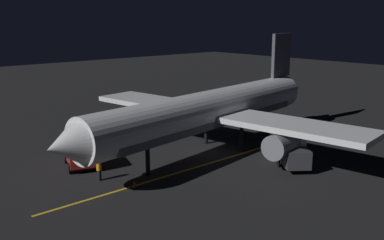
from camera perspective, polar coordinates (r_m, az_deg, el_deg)
ground_plane at (r=41.77m, az=2.05°, el=-4.40°), size 180.00×180.00×0.20m
apron_guide_stripe at (r=37.56m, az=0.07°, el=-6.26°), size 0.27×27.79×0.01m
airliner at (r=41.19m, az=2.59°, el=1.16°), size 29.93×34.78×10.74m
baggage_truck at (r=39.46m, az=-14.41°, el=-3.94°), size 6.28×3.99×2.22m
catering_truck at (r=39.40m, az=12.36°, el=-3.62°), size 5.94×5.30×2.61m
ground_crew_worker at (r=35.34m, az=-11.91°, el=-6.30°), size 0.40×0.40×1.74m
traffic_cone_near_left at (r=42.92m, az=-14.10°, el=-3.83°), size 0.50×0.50×0.55m
traffic_cone_near_right at (r=33.69m, az=-7.45°, el=-8.24°), size 0.50×0.50×0.55m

